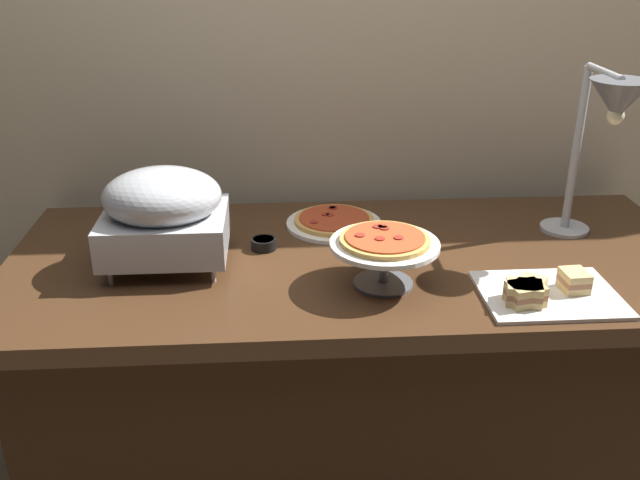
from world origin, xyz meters
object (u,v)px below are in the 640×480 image
heat_lamp (608,117)px  sauce_cup_near (264,243)px  sandwich_platter (542,292)px  sauce_cup_far (202,220)px  pizza_plate_front (334,222)px  chafing_dish (164,212)px  pizza_plate_center (385,247)px

heat_lamp → sauce_cup_near: bearing=174.9°
heat_lamp → sauce_cup_near: (-0.89, 0.08, -0.36)m
sauce_cup_near → sandwich_platter: bearing=-26.8°
sauce_cup_far → sandwich_platter: bearing=-31.1°
heat_lamp → sandwich_platter: size_ratio=1.49×
pizza_plate_front → sauce_cup_far: bearing=176.7°
heat_lamp → sauce_cup_far: 1.16m
chafing_dish → sandwich_platter: size_ratio=0.97×
pizza_plate_front → sauce_cup_far: (-0.39, 0.02, 0.01)m
pizza_plate_front → pizza_plate_center: pizza_plate_center is taller
heat_lamp → sandwich_platter: bearing=-130.1°
chafing_dish → sandwich_platter: 0.97m
pizza_plate_center → sauce_cup_far: pizza_plate_center is taller
heat_lamp → sauce_cup_near: 0.96m
pizza_plate_front → heat_lamp: bearing=-18.9°
sauce_cup_near → chafing_dish: bearing=-162.7°
heat_lamp → pizza_plate_center: 0.67m
heat_lamp → sauce_cup_far: size_ratio=7.02×
chafing_dish → pizza_plate_center: 0.58m
chafing_dish → sauce_cup_far: 0.29m
sandwich_platter → sauce_cup_far: bearing=148.9°
chafing_dish → sauce_cup_far: (0.07, 0.25, -0.13)m
chafing_dish → pizza_plate_center: chafing_dish is taller
heat_lamp → pizza_plate_center: heat_lamp is taller
chafing_dish → heat_lamp: 1.16m
sandwich_platter → heat_lamp: bearing=49.9°
pizza_plate_center → sauce_cup_near: (-0.30, 0.23, -0.09)m
pizza_plate_center → pizza_plate_front: bearing=103.2°
sandwich_platter → pizza_plate_front: bearing=133.1°
sauce_cup_near → pizza_plate_center: bearing=-37.9°
heat_lamp → pizza_plate_front: size_ratio=1.71×
chafing_dish → sauce_cup_far: chafing_dish is taller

